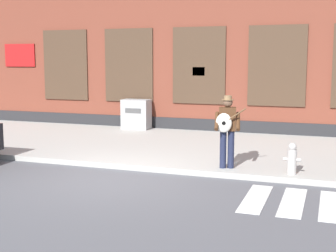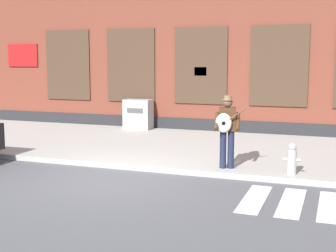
% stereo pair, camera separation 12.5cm
% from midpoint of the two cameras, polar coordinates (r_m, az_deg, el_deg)
% --- Properties ---
extents(ground_plane, '(160.00, 160.00, 0.00)m').
position_cam_midpoint_polar(ground_plane, '(10.43, -6.46, -6.56)').
color(ground_plane, '#56565B').
extents(sidewalk, '(28.00, 5.97, 0.14)m').
position_cam_midpoint_polar(sidewalk, '(13.97, 0.79, -2.49)').
color(sidewalk, '#ADAAA3').
rests_on(sidewalk, ground).
extents(building_backdrop, '(28.00, 4.06, 8.70)m').
position_cam_midpoint_polar(building_backdrop, '(18.58, 6.05, 13.31)').
color(building_backdrop, brown).
rests_on(building_backdrop, ground).
extents(busker, '(0.76, 0.61, 1.68)m').
position_cam_midpoint_polar(busker, '(10.76, 7.51, -0.15)').
color(busker, '#1E233D').
rests_on(busker, sidewalk).
extents(utility_box, '(1.00, 0.59, 1.07)m').
position_cam_midpoint_polar(utility_box, '(17.02, -3.45, 1.45)').
color(utility_box, '#9E9E9E').
rests_on(utility_box, sidewalk).
extents(fire_hydrant, '(0.38, 0.20, 0.70)m').
position_cam_midpoint_polar(fire_hydrant, '(10.57, 15.20, -3.90)').
color(fire_hydrant, '#B2ADA8').
rests_on(fire_hydrant, sidewalk).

